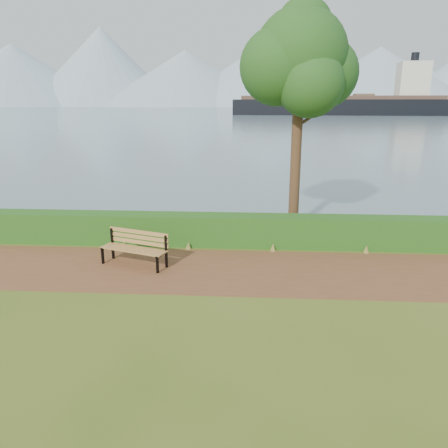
{
  "coord_description": "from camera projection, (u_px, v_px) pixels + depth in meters",
  "views": [
    {
      "loc": [
        0.9,
        -11.1,
        4.58
      ],
      "look_at": [
        0.1,
        1.2,
        1.1
      ],
      "focal_mm": 35.0,
      "sensor_mm": 36.0,
      "label": 1
    }
  ],
  "objects": [
    {
      "name": "hedge",
      "position": [
        224.0,
        230.0,
        14.32
      ],
      "size": [
        32.0,
        0.85,
        1.0
      ],
      "primitive_type": "cube",
      "color": "#174313",
      "rests_on": "ground"
    },
    {
      "name": "path",
      "position": [
        218.0,
        270.0,
        12.25
      ],
      "size": [
        40.0,
        3.4,
        0.01
      ],
      "primitive_type": "cube",
      "color": "brown",
      "rests_on": "ground"
    },
    {
      "name": "bench",
      "position": [
        136.0,
        246.0,
        12.54
      ],
      "size": [
        2.06,
        1.2,
        0.99
      ],
      "rotation": [
        0.0,
        0.0,
        -0.34
      ],
      "color": "black",
      "rests_on": "ground"
    },
    {
      "name": "mountains",
      "position": [
        243.0,
        75.0,
        394.97
      ],
      "size": [
        585.0,
        190.0,
        70.0
      ],
      "color": "#859EB2",
      "rests_on": "ground"
    },
    {
      "name": "water",
      "position": [
        252.0,
        109.0,
        261.65
      ],
      "size": [
        700.0,
        510.0,
        0.0
      ],
      "primitive_type": "cube",
      "color": "slate",
      "rests_on": "ground"
    },
    {
      "name": "tree",
      "position": [
        300.0,
        61.0,
        14.49
      ],
      "size": [
        4.02,
        3.29,
        7.87
      ],
      "rotation": [
        0.0,
        0.0,
        0.02
      ],
      "color": "#392717",
      "rests_on": "ground"
    },
    {
      "name": "cargo_ship",
      "position": [
        347.0,
        105.0,
        146.61
      ],
      "size": [
        71.74,
        16.48,
        21.58
      ],
      "rotation": [
        0.0,
        0.0,
        -0.08
      ],
      "color": "black",
      "rests_on": "ground"
    },
    {
      "name": "ground",
      "position": [
        218.0,
        274.0,
        11.96
      ],
      "size": [
        140.0,
        140.0,
        0.0
      ],
      "primitive_type": "plane",
      "color": "#465819",
      "rests_on": "ground"
    }
  ]
}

